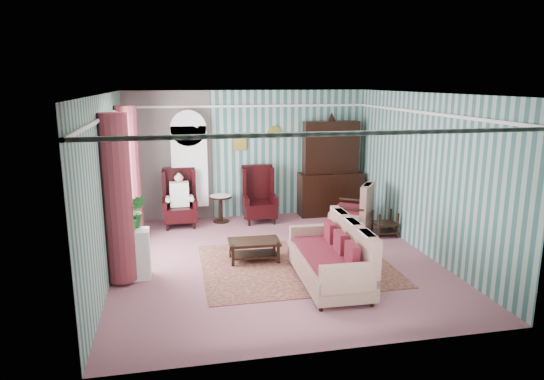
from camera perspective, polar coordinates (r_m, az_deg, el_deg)
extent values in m
plane|color=#905459|center=(8.65, 0.42, -8.28)|extent=(6.00, 6.00, 0.00)
cube|color=#36625C|center=(11.15, -2.79, 4.19)|extent=(5.50, 0.02, 2.90)
cube|color=#36625C|center=(5.44, 7.07, -5.06)|extent=(5.50, 0.02, 2.90)
cube|color=#36625C|center=(8.14, -18.85, 0.32)|extent=(0.02, 6.00, 2.90)
cube|color=#36625C|center=(9.21, 17.42, 1.80)|extent=(0.02, 6.00, 2.90)
cube|color=silver|center=(8.08, 0.46, 11.29)|extent=(5.50, 6.00, 0.02)
cube|color=#8C475D|center=(11.02, -12.09, 3.81)|extent=(1.90, 0.01, 2.90)
cube|color=white|center=(8.10, 0.45, 8.81)|extent=(5.50, 6.00, 0.05)
cube|color=white|center=(8.70, -18.23, 1.80)|extent=(0.04, 1.50, 1.90)
cylinder|color=brown|center=(7.70, -17.72, -1.04)|extent=(0.44, 0.44, 2.60)
cylinder|color=brown|center=(9.75, -16.50, 1.84)|extent=(0.44, 0.44, 2.60)
cube|color=#B0882F|center=(11.06, -3.81, 5.67)|extent=(0.30, 0.03, 0.38)
cube|color=white|center=(10.93, -9.65, 2.09)|extent=(0.80, 0.28, 2.24)
cube|color=black|center=(11.37, 6.96, 2.90)|extent=(1.50, 0.56, 2.36)
cube|color=black|center=(10.64, -10.82, -0.97)|extent=(0.76, 0.80, 1.25)
cube|color=black|center=(10.80, -1.50, -0.54)|extent=(0.76, 0.80, 1.25)
cylinder|color=black|center=(10.91, -6.03, -2.23)|extent=(0.50, 0.50, 0.60)
cube|color=black|center=(10.14, 13.15, -3.84)|extent=(0.45, 0.38, 0.54)
cube|color=silver|center=(8.10, -16.10, -7.29)|extent=(0.55, 0.35, 0.80)
cube|color=#4A2118|center=(8.44, 2.87, -8.80)|extent=(3.20, 2.60, 0.01)
cube|color=#C0B295|center=(7.61, 6.73, -7.36)|extent=(1.11, 2.03, 1.00)
cube|color=beige|center=(10.25, 9.31, -2.23)|extent=(1.18, 1.18, 0.97)
cube|color=black|center=(8.58, -2.13, -7.14)|extent=(0.91, 0.56, 0.37)
imported|color=#24571B|center=(7.81, -16.68, -3.22)|extent=(0.52, 0.49, 0.46)
imported|color=#194816|center=(8.03, -15.66, -2.43)|extent=(0.30, 0.25, 0.54)
imported|color=#295A1C|center=(7.94, -16.46, -3.05)|extent=(0.25, 0.25, 0.43)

